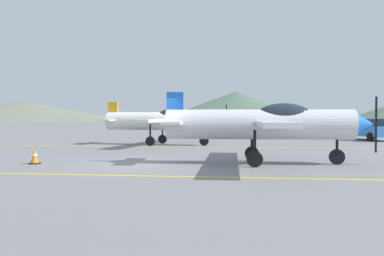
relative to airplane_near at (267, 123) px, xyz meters
name	(u,v)px	position (x,y,z in m)	size (l,w,h in m)	color
ground_plane	(142,164)	(-4.72, -0.54, -1.54)	(400.00, 400.00, 0.00)	slate
apron_line_near	(116,176)	(-4.72, -3.81, -1.54)	(80.00, 0.16, 0.01)	yellow
apron_line_far	(178,147)	(-4.72, 8.37, -1.54)	(80.00, 0.16, 0.01)	yellow
airplane_near	(267,123)	(0.00, 0.00, 0.00)	(7.91, 9.13, 2.74)	silver
airplane_mid	(164,120)	(-5.88, 10.07, 0.00)	(8.00, 9.17, 2.74)	white
car_sedan	(371,129)	(8.64, 17.01, -0.70)	(2.80, 4.61, 1.62)	#3372BF
traffic_cone_side	(34,156)	(-8.74, -1.10, -1.25)	(0.36, 0.36, 0.59)	black
hill_left	(26,111)	(-82.57, 134.82, 2.13)	(79.20, 79.20, 7.35)	slate
hill_centerleft	(237,107)	(-3.49, 131.27, 3.62)	(58.12, 58.12, 10.33)	#4C6651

